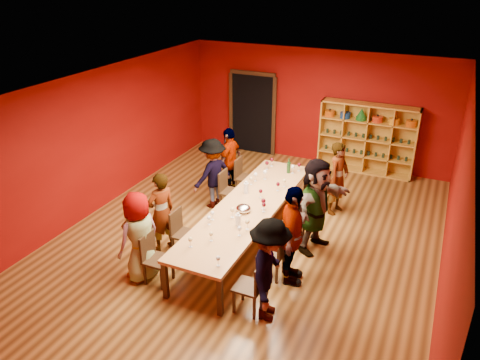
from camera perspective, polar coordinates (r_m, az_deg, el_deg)
name	(u,v)px	position (r m, az deg, el deg)	size (l,w,h in m)	color
room_shell	(248,169)	(8.57, 1.04, 1.30)	(7.10, 9.10, 3.04)	brown
tasting_table	(248,208)	(8.93, 1.00, -3.41)	(1.10, 4.50, 0.75)	#B4804B
doorway	(253,113)	(13.20, 1.60, 8.15)	(1.40, 0.17, 2.30)	black
shelving_unit	(367,135)	(12.30, 15.25, 5.31)	(2.40, 0.40, 1.80)	#BE892A
chair_person_left_0	(154,256)	(8.04, -10.48, -9.07)	(0.42, 0.42, 0.89)	black
person_left_0	(139,237)	(8.01, -12.18, -6.78)	(0.78, 0.43, 1.60)	beige
chair_person_left_1	(182,230)	(8.67, -7.14, -6.12)	(0.42, 0.42, 0.89)	black
person_left_1	(161,212)	(8.73, -9.58, -3.89)	(0.57, 0.42, 1.56)	silver
chair_person_left_3	(228,189)	(10.14, -1.52, -1.04)	(0.42, 0.42, 0.89)	black
person_left_3	(213,173)	(10.16, -3.34, 0.80)	(1.02, 0.42, 1.57)	#141738
chair_person_left_4	(243,175)	(10.79, 0.33, 0.64)	(0.42, 0.42, 0.89)	black
person_left_4	(230,161)	(10.80, -1.25, 2.37)	(0.93, 0.42, 1.58)	#505156
chair_person_right_0	(253,285)	(7.29, 1.65, -12.62)	(0.42, 0.42, 0.89)	black
person_right_0	(270,270)	(7.01, 3.62, -10.93)	(1.08, 0.45, 1.67)	#D58E92
chair_person_right_1	(276,252)	(8.02, 4.39, -8.77)	(0.42, 0.42, 0.89)	black
person_right_1	(292,236)	(7.74, 6.34, -6.79)	(1.04, 0.47, 1.77)	#4A4A4F
chair_person_right_2	(297,221)	(8.95, 6.98, -5.02)	(0.42, 0.42, 0.89)	black
person_right_2	(316,205)	(8.67, 9.23, -3.07)	(1.69, 0.49, 1.82)	#BD7F88
chair_person_right_4	(320,188)	(10.31, 9.74, -0.96)	(0.42, 0.42, 0.89)	black
person_right_4	(338,178)	(10.11, 11.86, 0.21)	(0.58, 0.43, 1.60)	#141837
wine_glass_0	(212,214)	(8.38, -3.38, -4.10)	(0.07, 0.07, 0.18)	white
wine_glass_1	(267,163)	(10.40, 3.31, 2.03)	(0.08, 0.08, 0.20)	white
wine_glass_2	(211,234)	(7.77, -3.54, -6.62)	(0.07, 0.07, 0.18)	white
wine_glass_3	(251,179)	(9.67, 1.35, 0.14)	(0.07, 0.07, 0.18)	white
wine_glass_4	(218,259)	(7.17, -2.69, -9.56)	(0.07, 0.07, 0.18)	white
wine_glass_5	(239,229)	(7.89, -0.08, -5.96)	(0.08, 0.08, 0.19)	white
wine_glass_6	(264,205)	(8.63, 2.93, -3.07)	(0.08, 0.08, 0.19)	white
wine_glass_7	(265,173)	(9.91, 3.07, 0.91)	(0.09, 0.09, 0.22)	white
wine_glass_8	(261,191)	(9.14, 2.54, -1.41)	(0.07, 0.07, 0.19)	white
wine_glass_9	(278,185)	(9.44, 4.66, -0.55)	(0.08, 0.08, 0.19)	white
wine_glass_10	(247,222)	(8.06, 0.90, -5.17)	(0.08, 0.08, 0.20)	white
wine_glass_11	(263,201)	(8.72, 2.87, -2.62)	(0.09, 0.09, 0.22)	white
wine_glass_12	(284,181)	(9.62, 5.43, -0.13)	(0.07, 0.07, 0.18)	white
wine_glass_13	(272,160)	(10.57, 3.90, 2.43)	(0.08, 0.08, 0.20)	white
wine_glass_14	(190,240)	(7.63, -6.07, -7.27)	(0.08, 0.08, 0.19)	white
wine_glass_15	(209,218)	(8.23, -3.81, -4.67)	(0.07, 0.07, 0.18)	white
wine_glass_16	(293,167)	(10.25, 6.46, 1.55)	(0.08, 0.08, 0.20)	white
wine_glass_17	(232,210)	(8.42, -0.93, -3.70)	(0.09, 0.09, 0.21)	white
wine_glass_18	(299,165)	(10.38, 7.23, 1.81)	(0.08, 0.08, 0.20)	white
wine_glass_19	(256,175)	(9.82, 1.91, 0.63)	(0.08, 0.08, 0.20)	white
spittoon_bowl	(243,209)	(8.66, 0.43, -3.50)	(0.28, 0.28, 0.15)	silver
carafe_a	(246,188)	(9.32, 0.75, -0.96)	(0.13, 0.13, 0.26)	white
carafe_b	(238,220)	(8.20, -0.24, -4.87)	(0.11, 0.11, 0.24)	white
wine_bottle	(289,167)	(10.28, 5.95, 1.54)	(0.09, 0.09, 0.34)	#133617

